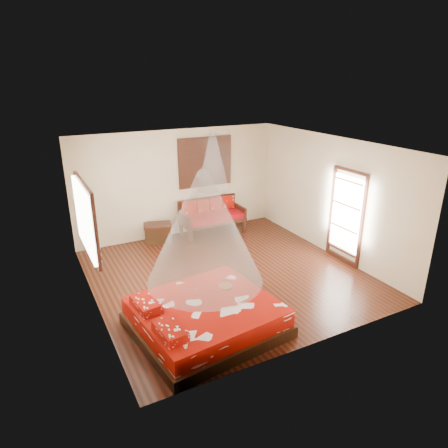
{
  "coord_description": "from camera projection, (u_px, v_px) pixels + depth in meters",
  "views": [
    {
      "loc": [
        -3.64,
        -6.84,
        4.09
      ],
      "look_at": [
        -0.03,
        0.09,
        1.15
      ],
      "focal_mm": 32.0,
      "sensor_mm": 36.0,
      "label": 1
    }
  ],
  "objects": [
    {
      "name": "storage_chest",
      "position": [
        158.0,
        233.0,
        10.32
      ],
      "size": [
        0.81,
        0.69,
        0.48
      ],
      "rotation": [
        0.0,
        0.0,
        -0.29
      ],
      "color": "black",
      "rests_on": "floor"
    },
    {
      "name": "shutter_panel",
      "position": [
        205.0,
        162.0,
        10.61
      ],
      "size": [
        1.52,
        0.06,
        1.32
      ],
      "color": "black",
      "rests_on": "wall_back"
    },
    {
      "name": "daybed",
      "position": [
        211.0,
        215.0,
        10.82
      ],
      "size": [
        1.71,
        0.76,
        0.94
      ],
      "color": "black",
      "rests_on": "floor"
    },
    {
      "name": "window_left",
      "position": [
        87.0,
        218.0,
        7.08
      ],
      "size": [
        0.1,
        1.74,
        1.34
      ],
      "color": "black",
      "rests_on": "wall_left"
    },
    {
      "name": "wine_tray",
      "position": [
        226.0,
        284.0,
        7.15
      ],
      "size": [
        0.26,
        0.26,
        0.21
      ],
      "rotation": [
        0.0,
        0.0,
        0.2
      ],
      "color": "brown",
      "rests_on": "bed"
    },
    {
      "name": "mosquito_net_daybed",
      "position": [
        213.0,
        161.0,
        10.19
      ],
      "size": [
        0.84,
        0.84,
        1.5
      ],
      "primitive_type": "cone",
      "color": "white",
      "rests_on": "ceiling"
    },
    {
      "name": "bed",
      "position": [
        205.0,
        317.0,
        6.72
      ],
      "size": [
        2.51,
        2.32,
        0.65
      ],
      "rotation": [
        0.0,
        0.0,
        0.11
      ],
      "color": "black",
      "rests_on": "floor"
    },
    {
      "name": "mosquito_net_main",
      "position": [
        204.0,
        229.0,
        6.17
      ],
      "size": [
        1.87,
        1.87,
        1.8
      ],
      "primitive_type": "cone",
      "color": "white",
      "rests_on": "ceiling"
    },
    {
      "name": "glazed_door",
      "position": [
        346.0,
        217.0,
        8.99
      ],
      "size": [
        0.08,
        1.02,
        2.16
      ],
      "color": "black",
      "rests_on": "floor"
    },
    {
      "name": "room",
      "position": [
        227.0,
        214.0,
        8.2
      ],
      "size": [
        5.54,
        5.54,
        2.84
      ],
      "color": "black",
      "rests_on": "ground"
    }
  ]
}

